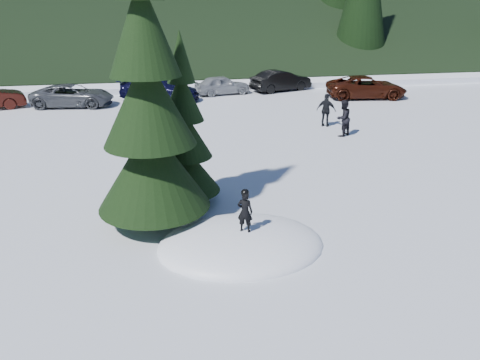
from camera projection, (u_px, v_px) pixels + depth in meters
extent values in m
plane|color=white|center=(241.00, 246.00, 12.52)|extent=(200.00, 200.00, 0.00)
ellipsoid|color=white|center=(241.00, 246.00, 12.52)|extent=(4.48, 3.52, 0.96)
cylinder|color=black|center=(155.00, 201.00, 13.54)|extent=(0.38, 0.38, 1.40)
cone|color=black|center=(152.00, 166.00, 13.14)|extent=(3.20, 3.20, 2.46)
cone|color=black|center=(148.00, 100.00, 12.47)|extent=(2.54, 2.54, 2.46)
cone|color=black|center=(142.00, 27.00, 11.80)|extent=(1.88, 1.88, 2.46)
cylinder|color=black|center=(186.00, 187.00, 15.07)|extent=(0.26, 0.26, 1.00)
cone|color=black|center=(185.00, 168.00, 14.83)|extent=(2.20, 2.20, 1.52)
cone|color=black|center=(184.00, 133.00, 14.41)|extent=(1.75, 1.75, 1.52)
cone|color=black|center=(182.00, 96.00, 13.99)|extent=(1.29, 1.29, 1.52)
cone|color=black|center=(180.00, 56.00, 13.58)|extent=(0.84, 0.84, 1.52)
imported|color=black|center=(245.00, 212.00, 12.07)|extent=(0.48, 0.41, 1.11)
imported|color=black|center=(343.00, 118.00, 22.21)|extent=(1.07, 1.00, 1.75)
imported|color=black|center=(326.00, 110.00, 23.91)|extent=(1.05, 0.89, 1.68)
imported|color=#4A4D51|center=(73.00, 95.00, 28.45)|extent=(5.09, 2.86, 1.34)
imported|color=black|center=(159.00, 89.00, 30.05)|extent=(5.53, 3.80, 1.49)
imported|color=#909498|center=(222.00, 85.00, 32.05)|extent=(4.00, 2.25, 1.29)
imported|color=black|center=(281.00, 81.00, 33.25)|extent=(4.67, 2.93, 1.45)
imported|color=#351309|center=(366.00, 87.00, 30.87)|extent=(5.46, 3.07, 1.44)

